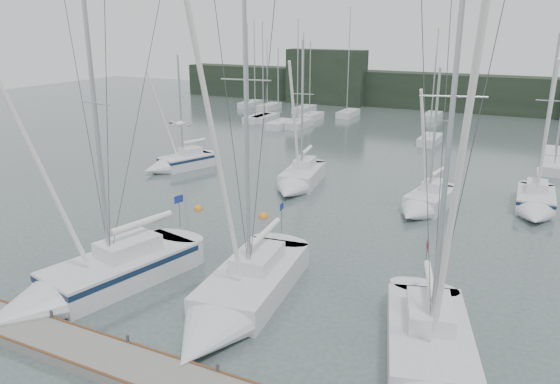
{
  "coord_description": "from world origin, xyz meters",
  "views": [
    {
      "loc": [
        11.12,
        -17.45,
        11.89
      ],
      "look_at": [
        -0.14,
        5.0,
        4.05
      ],
      "focal_mm": 35.0,
      "sensor_mm": 36.0,
      "label": 1
    }
  ],
  "objects_px": {
    "sailboat_near_right": "(433,374)",
    "sailboat_mid_c": "(424,204)",
    "sailboat_mid_a": "(175,164)",
    "sailboat_mid_d": "(535,205)",
    "buoy_c": "(199,209)",
    "sailboat_mid_b": "(298,181)",
    "buoy_a": "(263,217)",
    "sailboat_near_center": "(233,304)",
    "sailboat_near_left": "(84,284)"
  },
  "relations": [
    {
      "from": "sailboat_near_right",
      "to": "sailboat_mid_a",
      "type": "xyz_separation_m",
      "value": [
        -25.3,
        19.36,
        -0.03
      ]
    },
    {
      "from": "sailboat_near_left",
      "to": "buoy_a",
      "type": "relative_size",
      "value": 24.04
    },
    {
      "from": "sailboat_mid_a",
      "to": "sailboat_mid_d",
      "type": "relative_size",
      "value": 0.84
    },
    {
      "from": "sailboat_mid_d",
      "to": "sailboat_mid_a",
      "type": "bearing_deg",
      "value": -179.08
    },
    {
      "from": "buoy_a",
      "to": "sailboat_mid_a",
      "type": "bearing_deg",
      "value": 150.23
    },
    {
      "from": "sailboat_near_center",
      "to": "buoy_a",
      "type": "distance_m",
      "value": 12.26
    },
    {
      "from": "sailboat_mid_a",
      "to": "sailboat_near_right",
      "type": "bearing_deg",
      "value": -16.7
    },
    {
      "from": "buoy_a",
      "to": "sailboat_near_center",
      "type": "bearing_deg",
      "value": -67.69
    },
    {
      "from": "buoy_a",
      "to": "sailboat_near_right",
      "type": "bearing_deg",
      "value": -43.31
    },
    {
      "from": "sailboat_mid_d",
      "to": "buoy_a",
      "type": "distance_m",
      "value": 17.66
    },
    {
      "from": "sailboat_near_center",
      "to": "buoy_a",
      "type": "relative_size",
      "value": 27.26
    },
    {
      "from": "sailboat_mid_b",
      "to": "buoy_c",
      "type": "bearing_deg",
      "value": -127.41
    },
    {
      "from": "sailboat_near_center",
      "to": "sailboat_mid_c",
      "type": "distance_m",
      "value": 17.38
    },
    {
      "from": "sailboat_near_left",
      "to": "sailboat_mid_c",
      "type": "bearing_deg",
      "value": 71.77
    },
    {
      "from": "sailboat_mid_c",
      "to": "sailboat_mid_d",
      "type": "distance_m",
      "value": 7.19
    },
    {
      "from": "sailboat_mid_a",
      "to": "sailboat_near_center",
      "type": "bearing_deg",
      "value": -26.72
    },
    {
      "from": "sailboat_near_left",
      "to": "sailboat_mid_b",
      "type": "distance_m",
      "value": 19.67
    },
    {
      "from": "sailboat_near_center",
      "to": "sailboat_mid_a",
      "type": "xyz_separation_m",
      "value": [
        -16.77,
        18.27,
        -0.01
      ]
    },
    {
      "from": "sailboat_mid_c",
      "to": "sailboat_mid_d",
      "type": "xyz_separation_m",
      "value": [
        6.5,
        3.08,
        0.02
      ]
    },
    {
      "from": "sailboat_mid_a",
      "to": "buoy_a",
      "type": "height_order",
      "value": "sailboat_mid_a"
    },
    {
      "from": "sailboat_near_center",
      "to": "sailboat_mid_d",
      "type": "relative_size",
      "value": 1.37
    },
    {
      "from": "sailboat_near_right",
      "to": "sailboat_mid_c",
      "type": "height_order",
      "value": "sailboat_near_right"
    },
    {
      "from": "sailboat_mid_b",
      "to": "buoy_c",
      "type": "relative_size",
      "value": 19.76
    },
    {
      "from": "sailboat_mid_c",
      "to": "sailboat_near_right",
      "type": "bearing_deg",
      "value": -67.37
    },
    {
      "from": "sailboat_near_right",
      "to": "buoy_c",
      "type": "distance_m",
      "value": 21.37
    },
    {
      "from": "sailboat_mid_d",
      "to": "buoy_c",
      "type": "xyz_separation_m",
      "value": [
        -20.01,
        -9.19,
        -0.55
      ]
    },
    {
      "from": "sailboat_near_center",
      "to": "buoy_a",
      "type": "xyz_separation_m",
      "value": [
        -4.65,
        11.33,
        -0.55
      ]
    },
    {
      "from": "sailboat_mid_a",
      "to": "sailboat_mid_b",
      "type": "xyz_separation_m",
      "value": [
        11.41,
        -0.24,
        0.01
      ]
    },
    {
      "from": "sailboat_near_right",
      "to": "sailboat_near_left",
      "type": "bearing_deg",
      "value": 165.74
    },
    {
      "from": "buoy_c",
      "to": "sailboat_mid_d",
      "type": "bearing_deg",
      "value": 24.66
    },
    {
      "from": "sailboat_mid_a",
      "to": "buoy_a",
      "type": "distance_m",
      "value": 13.97
    },
    {
      "from": "buoy_c",
      "to": "sailboat_mid_b",
      "type": "bearing_deg",
      "value": 61.92
    },
    {
      "from": "sailboat_near_left",
      "to": "buoy_c",
      "type": "distance_m",
      "value": 12.57
    },
    {
      "from": "sailboat_mid_b",
      "to": "sailboat_mid_c",
      "type": "relative_size",
      "value": 1.16
    },
    {
      "from": "sailboat_mid_b",
      "to": "sailboat_mid_d",
      "type": "relative_size",
      "value": 0.95
    },
    {
      "from": "sailboat_mid_b",
      "to": "sailboat_mid_d",
      "type": "xyz_separation_m",
      "value": [
        16.12,
        1.9,
        -0.0
      ]
    },
    {
      "from": "sailboat_near_left",
      "to": "sailboat_near_right",
      "type": "height_order",
      "value": "sailboat_near_right"
    },
    {
      "from": "sailboat_mid_a",
      "to": "sailboat_mid_d",
      "type": "distance_m",
      "value": 27.58
    },
    {
      "from": "sailboat_near_right",
      "to": "sailboat_mid_c",
      "type": "xyz_separation_m",
      "value": [
        -4.27,
        17.95,
        -0.04
      ]
    },
    {
      "from": "buoy_c",
      "to": "buoy_a",
      "type": "bearing_deg",
      "value": 7.36
    },
    {
      "from": "sailboat_near_right",
      "to": "sailboat_mid_b",
      "type": "xyz_separation_m",
      "value": [
        -13.89,
        19.12,
        -0.02
      ]
    },
    {
      "from": "sailboat_near_right",
      "to": "buoy_a",
      "type": "height_order",
      "value": "sailboat_near_right"
    },
    {
      "from": "sailboat_near_right",
      "to": "sailboat_near_center",
      "type": "bearing_deg",
      "value": 156.59
    },
    {
      "from": "sailboat_mid_b",
      "to": "sailboat_mid_d",
      "type": "height_order",
      "value": "sailboat_mid_d"
    },
    {
      "from": "sailboat_mid_b",
      "to": "sailboat_mid_d",
      "type": "distance_m",
      "value": 16.23
    },
    {
      "from": "sailboat_mid_b",
      "to": "buoy_a",
      "type": "relative_size",
      "value": 18.98
    },
    {
      "from": "sailboat_mid_d",
      "to": "buoy_a",
      "type": "relative_size",
      "value": 19.91
    },
    {
      "from": "sailboat_mid_c",
      "to": "sailboat_near_center",
      "type": "bearing_deg",
      "value": -94.96
    },
    {
      "from": "sailboat_mid_d",
      "to": "buoy_a",
      "type": "height_order",
      "value": "sailboat_mid_d"
    },
    {
      "from": "sailboat_near_left",
      "to": "sailboat_mid_a",
      "type": "height_order",
      "value": "sailboat_near_left"
    }
  ]
}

